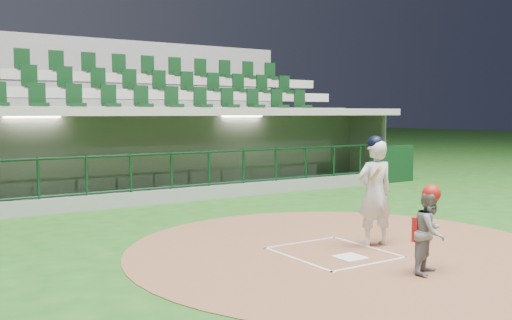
% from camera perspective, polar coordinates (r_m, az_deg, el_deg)
% --- Properties ---
extents(ground, '(120.00, 120.00, 0.00)m').
position_cam_1_polar(ground, '(9.64, 6.56, -8.91)').
color(ground, '#1C4C15').
rests_on(ground, ground).
extents(dirt_circle, '(7.20, 7.20, 0.01)m').
position_cam_1_polar(dirt_circle, '(9.68, 8.70, -8.84)').
color(dirt_circle, brown).
rests_on(dirt_circle, ground).
extents(home_plate, '(0.43, 0.43, 0.02)m').
position_cam_1_polar(home_plate, '(9.12, 9.39, -9.59)').
color(home_plate, white).
rests_on(home_plate, dirt_circle).
extents(batter_box_chalk, '(1.55, 1.80, 0.01)m').
position_cam_1_polar(batter_box_chalk, '(9.41, 7.73, -9.15)').
color(batter_box_chalk, white).
rests_on(batter_box_chalk, ground).
extents(dugout_structure, '(16.40, 3.70, 3.00)m').
position_cam_1_polar(dugout_structure, '(16.30, -10.86, 0.02)').
color(dugout_structure, gray).
rests_on(dugout_structure, ground).
extents(seating_deck, '(17.00, 6.72, 5.15)m').
position_cam_1_polar(seating_deck, '(19.11, -14.63, 2.04)').
color(seating_deck, gray).
rests_on(seating_deck, ground).
extents(batter, '(0.90, 0.92, 1.88)m').
position_cam_1_polar(batter, '(9.87, 11.79, -3.06)').
color(batter, silver).
rests_on(batter, dirt_circle).
extents(catcher, '(0.70, 0.63, 1.26)m').
position_cam_1_polar(catcher, '(8.41, 17.02, -6.70)').
color(catcher, gray).
rests_on(catcher, dirt_circle).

